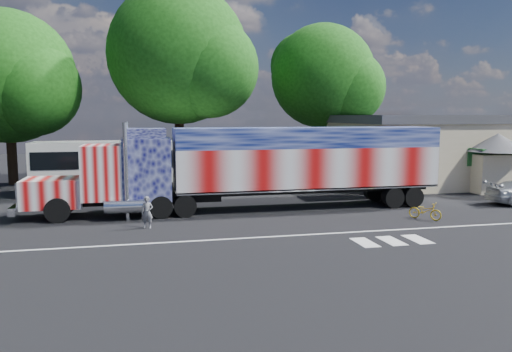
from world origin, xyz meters
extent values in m
plane|color=black|center=(0.00, 0.00, 0.00)|extent=(100.00, 100.00, 0.00)
cube|color=silver|center=(0.00, -3.00, 0.01)|extent=(30.00, 0.15, 0.01)
cube|color=silver|center=(2.80, -4.80, 0.01)|extent=(0.70, 1.60, 0.01)
cube|color=silver|center=(4.00, -4.80, 0.01)|extent=(0.70, 1.60, 0.01)
cube|color=silver|center=(5.20, -4.80, 0.01)|extent=(0.70, 1.60, 0.01)
cube|color=black|center=(-6.91, 3.26, 0.77)|extent=(9.90, 1.10, 0.33)
cube|color=#D87B7C|center=(-10.43, 3.26, 1.32)|extent=(2.86, 2.42, 1.43)
cube|color=silver|center=(-11.91, 3.26, 1.32)|extent=(0.13, 2.09, 1.28)
cube|color=silver|center=(-12.13, 3.26, 0.60)|extent=(0.33, 2.75, 0.40)
cube|color=#D87B7C|center=(-8.01, 3.26, 2.31)|extent=(1.98, 2.75, 2.75)
cube|color=black|center=(-8.94, 3.26, 2.80)|extent=(0.07, 2.31, 0.99)
cube|color=#494C86|center=(-5.81, 3.26, 2.42)|extent=(2.42, 2.75, 3.19)
cube|color=#494C86|center=(-5.81, 3.26, 4.23)|extent=(1.98, 2.64, 0.55)
cylinder|color=silver|center=(-6.80, 4.72, 2.42)|extent=(0.22, 0.22, 4.84)
cylinder|color=silver|center=(-6.80, 1.81, 2.42)|extent=(0.22, 0.22, 4.84)
cylinder|color=silver|center=(-6.91, 4.69, 0.71)|extent=(1.98, 0.73, 0.73)
cylinder|color=silver|center=(-6.91, 1.83, 0.71)|extent=(1.98, 0.73, 0.73)
cylinder|color=black|center=(-10.10, 2.05, 0.60)|extent=(1.21, 0.38, 1.21)
cylinder|color=black|center=(-10.10, 4.47, 0.60)|extent=(1.21, 0.38, 1.21)
cylinder|color=black|center=(-5.15, 2.11, 0.57)|extent=(1.14, 0.60, 1.14)
cylinder|color=black|center=(-5.15, 4.42, 0.57)|extent=(1.14, 0.60, 1.14)
cylinder|color=black|center=(-3.94, 2.11, 0.57)|extent=(1.14, 0.60, 1.14)
cylinder|color=black|center=(-3.94, 4.42, 0.57)|extent=(1.14, 0.60, 1.14)
cube|color=black|center=(2.99, 3.26, 1.04)|extent=(14.30, 1.21, 0.33)
cube|color=#DD7D7E|center=(2.99, 3.26, 2.31)|extent=(14.74, 2.86, 2.20)
cube|color=#414E91|center=(2.99, 3.26, 3.96)|extent=(14.74, 2.86, 1.10)
cube|color=silver|center=(2.99, 3.26, 1.21)|extent=(14.74, 2.86, 0.13)
cube|color=silver|center=(10.38, 3.26, 2.86)|extent=(0.04, 2.75, 3.19)
cylinder|color=black|center=(7.72, 2.11, 0.57)|extent=(1.14, 0.60, 1.14)
cylinder|color=black|center=(7.72, 4.42, 0.57)|extent=(1.14, 0.60, 1.14)
cylinder|color=black|center=(8.93, 2.11, 0.57)|extent=(1.14, 0.60, 1.14)
cylinder|color=black|center=(8.93, 4.42, 0.57)|extent=(1.14, 0.60, 1.14)
cube|color=silver|center=(-6.86, 10.44, 1.75)|extent=(12.03, 2.61, 3.51)
cube|color=black|center=(-6.86, 10.44, 2.41)|extent=(11.63, 2.67, 1.10)
cube|color=black|center=(-6.86, 10.44, 0.45)|extent=(12.03, 2.61, 0.25)
cube|color=black|center=(-12.87, 10.44, 1.90)|extent=(0.06, 2.31, 1.40)
cylinder|color=black|center=(-11.37, 9.19, 0.50)|extent=(1.00, 0.30, 1.00)
cylinder|color=black|center=(-11.37, 11.69, 0.50)|extent=(1.00, 0.30, 1.00)
cylinder|color=black|center=(-3.85, 9.19, 0.50)|extent=(1.00, 0.30, 1.00)
cylinder|color=black|center=(-3.85, 11.69, 0.50)|extent=(1.00, 0.30, 1.00)
cylinder|color=black|center=(-2.95, 9.19, 0.50)|extent=(1.00, 0.30, 1.00)
cylinder|color=black|center=(-2.95, 11.69, 0.50)|extent=(1.00, 0.30, 1.00)
cube|color=beige|center=(20.00, 11.00, 2.30)|extent=(22.00, 10.00, 4.60)
cube|color=#46464B|center=(20.00, 11.00, 4.90)|extent=(22.40, 10.40, 0.60)
cube|color=#1E5926|center=(12.00, 5.96, 2.40)|extent=(1.60, 0.08, 1.20)
cube|color=#1E5926|center=(16.00, 5.96, 2.40)|extent=(1.60, 0.08, 1.20)
cube|color=beige|center=(17.00, 5.40, 1.30)|extent=(3.00, 1.20, 2.60)
cube|color=#1E5926|center=(17.00, 5.40, 2.90)|extent=(3.40, 1.60, 0.25)
cone|color=#46464B|center=(17.00, 5.40, 3.40)|extent=(4.00, 4.00, 1.20)
imported|color=slate|center=(-5.86, -0.11, 0.74)|extent=(0.60, 0.46, 1.48)
imported|color=gold|center=(7.73, -1.21, 0.43)|extent=(1.48, 1.65, 0.87)
cylinder|color=black|center=(-3.21, 15.21, 3.89)|extent=(0.70, 0.70, 7.78)
sphere|color=#1C5B15|center=(-3.21, 15.21, 9.73)|extent=(10.45, 10.45, 10.45)
sphere|color=#1C5B15|center=(-1.12, 13.64, 8.62)|extent=(7.31, 7.31, 7.31)
sphere|color=#1C5B15|center=(-4.78, 16.77, 10.84)|extent=(6.79, 6.79, 6.79)
cylinder|color=black|center=(9.20, 17.61, 3.40)|extent=(0.70, 0.70, 6.80)
sphere|color=#1C5B15|center=(9.20, 17.61, 8.50)|extent=(8.82, 8.82, 8.82)
sphere|color=#1C5B15|center=(10.96, 16.29, 7.53)|extent=(6.17, 6.17, 6.17)
sphere|color=#1C5B15|center=(7.87, 18.94, 9.47)|extent=(5.73, 5.73, 5.73)
cylinder|color=black|center=(-15.57, 17.21, 3.21)|extent=(0.70, 0.70, 6.41)
sphere|color=#1C5B15|center=(-15.57, 17.21, 8.02)|extent=(9.79, 9.79, 9.79)
sphere|color=#1C5B15|center=(-13.61, 15.75, 7.10)|extent=(6.85, 6.85, 6.85)
camera|label=1|loc=(-5.99, -23.26, 5.18)|focal=35.00mm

